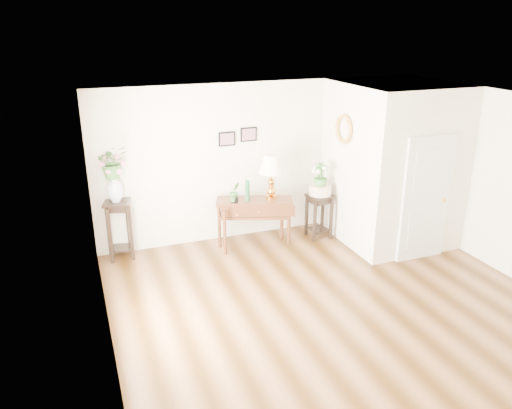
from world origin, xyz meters
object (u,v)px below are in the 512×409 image
console_table (254,223)px  plant_stand_b (319,216)px  plant_stand_a (119,230)px  table_lamp (271,178)px

console_table → plant_stand_b: bearing=17.2°
console_table → plant_stand_a: (-2.27, 0.37, 0.07)m
plant_stand_a → plant_stand_b: size_ratio=1.21×
table_lamp → plant_stand_b: (0.93, -0.05, -0.81)m
console_table → plant_stand_a: bearing=-169.8°
table_lamp → plant_stand_b: bearing=-3.0°
plant_stand_b → plant_stand_a: bearing=173.2°
console_table → plant_stand_b: console_table is taller
console_table → plant_stand_a: 2.30m
plant_stand_a → plant_stand_b: 3.53m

